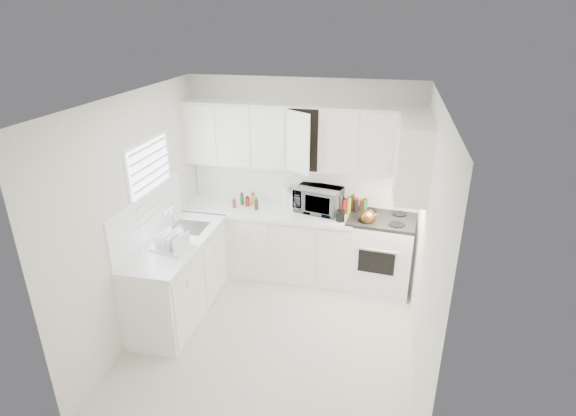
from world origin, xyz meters
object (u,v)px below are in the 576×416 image
(rice_cooker, at_px, (299,199))
(dish_rack, at_px, (172,240))
(stove, at_px, (380,243))
(utensil_crock, at_px, (341,208))
(microwave, at_px, (318,197))
(tea_kettle, at_px, (368,216))

(rice_cooker, bearing_deg, dish_rack, -142.06)
(stove, relative_size, utensil_crock, 3.62)
(utensil_crock, bearing_deg, microwave, 141.03)
(tea_kettle, relative_size, dish_rack, 0.60)
(tea_kettle, height_order, dish_rack, dish_rack)
(rice_cooker, bearing_deg, stove, -21.28)
(microwave, bearing_deg, dish_rack, -122.09)
(rice_cooker, bearing_deg, utensil_crock, -41.14)
(microwave, bearing_deg, rice_cooker, -176.07)
(microwave, xyz_separation_m, rice_cooker, (-0.27, 0.04, -0.06))
(tea_kettle, bearing_deg, dish_rack, -143.24)
(microwave, bearing_deg, utensil_crock, -26.10)
(rice_cooker, relative_size, dish_rack, 0.65)
(tea_kettle, distance_m, microwave, 0.70)
(tea_kettle, xyz_separation_m, dish_rack, (-2.02, -1.12, 0.01))
(stove, height_order, tea_kettle, stove)
(stove, relative_size, rice_cooker, 4.81)
(stove, bearing_deg, rice_cooker, 177.94)
(dish_rack, bearing_deg, stove, 43.06)
(stove, xyz_separation_m, tea_kettle, (-0.18, -0.16, 0.43))
(utensil_crock, relative_size, dish_rack, 0.86)
(utensil_crock, bearing_deg, tea_kettle, 0.01)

